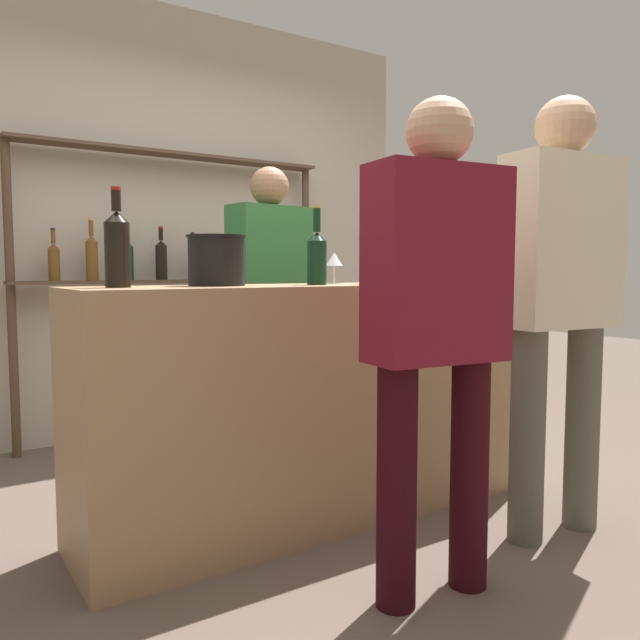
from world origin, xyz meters
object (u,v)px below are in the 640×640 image
Objects in this scene: wine_glass at (334,260)px; customer_center at (437,312)px; counter_bottle_3 at (117,247)px; customer_right at (560,284)px; server_behind_counter at (270,291)px; counter_bottle_0 at (378,253)px; counter_bottle_4 at (467,256)px; counter_bottle_1 at (317,256)px; ice_bucket at (217,260)px; counter_bottle_2 at (456,258)px.

wine_glass is 0.95m from customer_center.
customer_right reaches higher than counter_bottle_3.
server_behind_counter is at bearing -3.38° from customer_center.
counter_bottle_0 is 0.52m from counter_bottle_4.
counter_bottle_1 is 0.94× the size of counter_bottle_3.
counter_bottle_0 is 1.56× the size of ice_bucket.
counter_bottle_4 is 1.47× the size of ice_bucket.
customer_center is (0.79, -0.79, -0.22)m from counter_bottle_3.
customer_center is at bearing -139.11° from counter_bottle_2.
counter_bottle_4 is 0.70m from wine_glass.
customer_right is (0.53, -0.82, -0.10)m from wine_glass.
wine_glass is at bearing -12.90° from server_behind_counter.
counter_bottle_3 is at bearing 176.11° from counter_bottle_1.
counter_bottle_2 is 0.59m from customer_right.
wine_glass is at bearing 165.35° from counter_bottle_4.
ice_bucket reaches higher than wine_glass.
counter_bottle_2 is 0.19× the size of server_behind_counter.
wine_glass is 0.60× the size of ice_bucket.
counter_bottle_4 is 0.21× the size of server_behind_counter.
counter_bottle_3 is 1.50× the size of ice_bucket.
counter_bottle_4 is 1.30m from ice_bucket.
counter_bottle_4 is at bearing 26.52° from server_behind_counter.
server_behind_counter is at bearing 124.37° from counter_bottle_4.
customer_center reaches higher than counter_bottle_2.
counter_bottle_0 is 0.80m from customer_right.
wine_glass is at bearing 6.91° from ice_bucket.
counter_bottle_4 is 0.21× the size of customer_center.
server_behind_counter is at bearing 37.75° from counter_bottle_3.
counter_bottle_0 reaches higher than counter_bottle_4.
ice_bucket is (0.40, 0.04, -0.04)m from counter_bottle_3.
customer_center reaches higher than counter_bottle_1.
ice_bucket is at bearing 167.10° from counter_bottle_1.
server_behind_counter is at bearing 73.13° from counter_bottle_1.
customer_right is (-0.15, -0.64, -0.12)m from counter_bottle_4.
wine_glass is (0.21, 0.17, -0.01)m from counter_bottle_1.
counter_bottle_2 is 2.24× the size of wine_glass.
server_behind_counter reaches higher than wine_glass.
counter_bottle_1 is 1.41× the size of ice_bucket.
customer_right is (-0.01, -0.58, -0.11)m from counter_bottle_2.
counter_bottle_1 is at bearing 174.40° from counter_bottle_2.
ice_bucket is at bearing 177.15° from counter_bottle_0.
counter_bottle_0 is 2.58× the size of wine_glass.
counter_bottle_2 is (0.74, -0.07, -0.00)m from counter_bottle_1.
counter_bottle_0 is 1.15× the size of counter_bottle_2.
counter_bottle_3 is (-0.81, 0.06, 0.02)m from counter_bottle_1.
counter_bottle_0 is 0.37m from counter_bottle_1.
counter_bottle_0 is 0.21× the size of customer_right.
counter_bottle_0 is 1.18m from counter_bottle_3.
counter_bottle_1 is 0.76m from customer_center.
counter_bottle_4 is at bearing -7.02° from counter_bottle_0.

